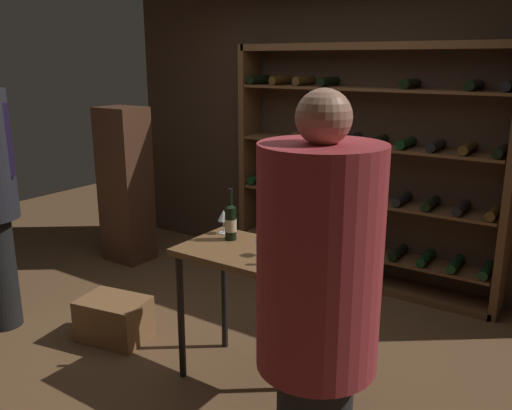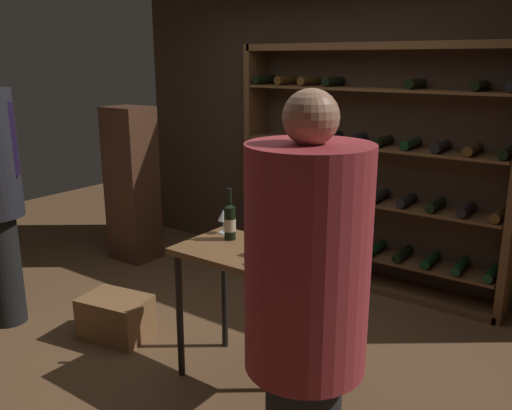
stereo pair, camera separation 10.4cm
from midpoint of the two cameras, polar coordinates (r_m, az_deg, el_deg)
name	(u,v)px [view 2 (the right image)]	position (r m, az deg, el deg)	size (l,w,h in m)	color
ground_plane	(216,347)	(3.97, -3.53, -14.80)	(9.74, 9.74, 0.00)	brown
back_wall	(344,132)	(5.06, 9.86, 7.62)	(4.76, 0.10, 2.67)	#3D2B1E
wine_rack	(369,171)	(4.77, 12.55, 3.54)	(2.45, 0.32, 2.12)	brown
tasting_table	(258,271)	(3.25, 1.18, -7.03)	(1.00, 0.55, 0.87)	brown
person_guest_blue_shirt	(306,312)	(2.13, 6.71, -11.25)	(0.47, 0.47, 1.89)	black
wine_crate	(116,317)	(4.14, -13.94, -11.45)	(0.48, 0.34, 0.31)	brown
display_cabinet	(132,184)	(5.51, -12.50, 2.14)	(0.44, 0.36, 1.54)	#4C2D1E
wine_bottle_amber_reserve	(301,244)	(3.00, 5.83, -4.16)	(0.09, 0.09, 0.33)	black
wine_bottle_red_label	(230,221)	(3.40, -1.92, -1.72)	(0.08, 0.08, 0.33)	black
wine_glass_stemmed_center	(259,238)	(3.12, 1.29, -3.56)	(0.08, 0.08, 0.14)	silver
wine_glass_stemmed_left	(223,216)	(3.52, -2.65, -1.21)	(0.08, 0.08, 0.16)	silver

